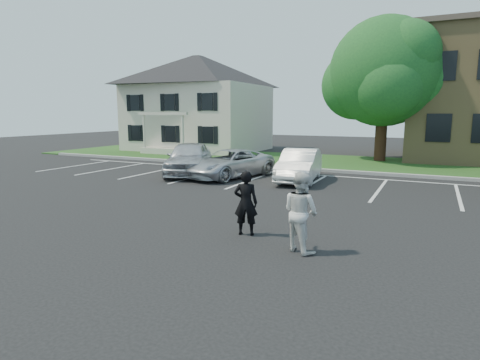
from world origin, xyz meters
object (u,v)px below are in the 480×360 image
Objects in this scene: car_silver_west at (189,158)px; car_silver_minivan at (229,163)px; man_white_shirt at (301,212)px; car_white_sedan at (300,165)px; man_black_suit at (246,203)px; house at (198,103)px; tree at (386,75)px.

car_silver_west is 1.01× the size of car_silver_minivan.
man_white_shirt is 0.37× the size of car_silver_west.
car_white_sedan is (5.53, 0.54, -0.11)m from car_silver_west.
man_black_suit is at bearing -44.17° from car_silver_minivan.
man_black_suit is 8.52m from car_white_sedan.
car_white_sedan is (3.33, 0.46, 0.05)m from car_silver_minivan.
house is 16.95m from car_white_sedan.
man_white_shirt reaches higher than car_silver_minivan.
car_silver_west reaches higher than car_silver_minivan.
car_silver_west is 2.21m from car_silver_minivan.
house is 1.17× the size of tree.
tree is 13.44m from car_silver_west.
tree is at bearing 27.82° from car_silver_west.
man_black_suit is 0.34× the size of car_silver_minivan.
tree reaches higher than car_silver_minivan.
man_black_suit reaches higher than car_white_sedan.
tree is 18.32m from man_black_suit.
car_white_sedan is (12.25, -11.28, -3.12)m from house.
car_white_sedan is (-2.86, 8.99, -0.18)m from man_white_shirt.
tree is 12.25m from car_silver_minivan.
car_silver_west is 5.55m from car_white_sedan.
house is at bearing 143.12° from car_silver_minivan.
house is at bearing 96.51° from car_silver_west.
house is 2.38× the size of car_white_sedan.
house is at bearing -24.51° from man_white_shirt.
car_silver_west is (-7.97, -9.82, -4.52)m from tree.
house is at bearing 129.37° from car_white_sedan.
car_silver_minivan is at bearing 179.88° from car_white_sedan.
car_white_sedan is at bearing -99.06° from man_black_suit.
man_white_shirt is 9.44m from car_white_sedan.
man_black_suit is at bearing 9.11° from man_white_shirt.
man_white_shirt is at bearing -68.35° from car_silver_west.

